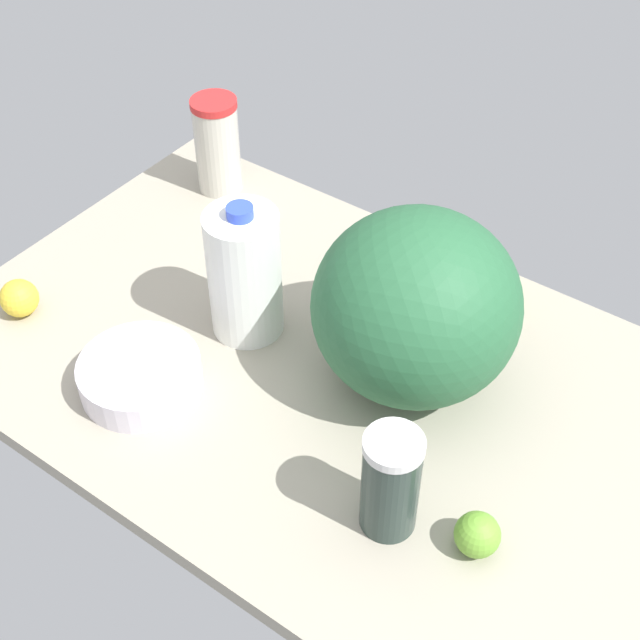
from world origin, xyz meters
The scene contains 9 objects.
countertop centered at (0.00, 0.00, 1.50)cm, with size 120.00×76.00×3.00cm, color #A39B88.
mixing_bowl centered at (19.57, 19.49, 5.57)cm, with size 18.72×18.72×5.14cm, color silver.
watermelon centered at (-12.38, -6.52, 17.49)cm, with size 30.62×30.62×28.97cm, color #29623B.
milk_jug centered at (14.93, -0.61, 14.23)cm, with size 11.68×11.68×24.02cm.
shaker_bottle centered at (-23.90, 17.81, 11.43)cm, with size 7.84×7.84×16.79cm.
tumbler_cup centered at (44.02, -27.93, 12.57)cm, with size 8.71×8.71×19.06cm.
lemon_by_jug centered at (-12.99, -30.71, 6.63)cm, with size 7.27×7.27×7.27cm, color yellow.
lime_far_back centered at (-35.44, 14.69, 6.05)cm, with size 6.09×6.09×6.09cm, color #6CA834.
lemon_beside_bowl centered at (47.48, 18.91, 6.20)cm, with size 6.39×6.39×6.39cm, color yellow.
Camera 1 is at (-56.05, 78.02, 104.90)cm, focal length 50.00 mm.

